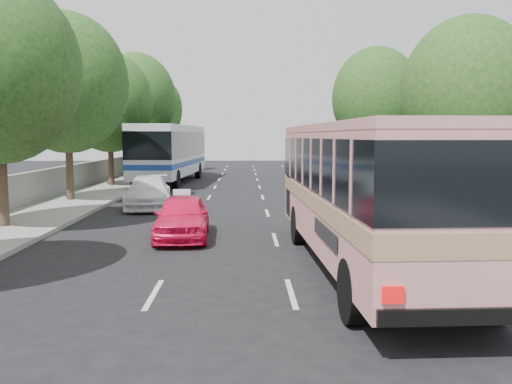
{
  "coord_description": "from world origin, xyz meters",
  "views": [
    {
      "loc": [
        0.01,
        -13.13,
        3.32
      ],
      "look_at": [
        0.37,
        3.4,
        1.6
      ],
      "focal_mm": 38.0,
      "sensor_mm": 36.0,
      "label": 1
    }
  ],
  "objects_px": {
    "tour_coach_front": "(171,148)",
    "white_pickup": "(148,192)",
    "pink_taxi": "(182,217)",
    "pink_bus": "(368,180)",
    "tour_coach_rear": "(167,152)"
  },
  "relations": [
    {
      "from": "pink_bus",
      "to": "pink_taxi",
      "type": "distance_m",
      "value": 6.77
    },
    {
      "from": "pink_bus",
      "to": "tour_coach_rear",
      "type": "height_order",
      "value": "pink_bus"
    },
    {
      "from": "white_pickup",
      "to": "tour_coach_front",
      "type": "relative_size",
      "value": 0.36
    },
    {
      "from": "pink_taxi",
      "to": "tour_coach_front",
      "type": "xyz_separation_m",
      "value": [
        -3.2,
        21.12,
        1.72
      ]
    },
    {
      "from": "pink_taxi",
      "to": "tour_coach_front",
      "type": "bearing_deg",
      "value": 96.23
    },
    {
      "from": "pink_bus",
      "to": "tour_coach_front",
      "type": "bearing_deg",
      "value": 106.04
    },
    {
      "from": "pink_taxi",
      "to": "pink_bus",
      "type": "bearing_deg",
      "value": -42.43
    },
    {
      "from": "pink_bus",
      "to": "tour_coach_rear",
      "type": "xyz_separation_m",
      "value": [
        -9.35,
        31.1,
        -0.25
      ]
    },
    {
      "from": "pink_taxi",
      "to": "white_pickup",
      "type": "bearing_deg",
      "value": 105.42
    },
    {
      "from": "pink_bus",
      "to": "tour_coach_front",
      "type": "relative_size",
      "value": 0.83
    },
    {
      "from": "white_pickup",
      "to": "tour_coach_front",
      "type": "xyz_separation_m",
      "value": [
        -0.76,
        13.51,
        1.71
      ]
    },
    {
      "from": "tour_coach_rear",
      "to": "pink_taxi",
      "type": "bearing_deg",
      "value": -87.52
    },
    {
      "from": "pink_bus",
      "to": "pink_taxi",
      "type": "bearing_deg",
      "value": 137.97
    },
    {
      "from": "pink_taxi",
      "to": "tour_coach_rear",
      "type": "bearing_deg",
      "value": 96.7
    },
    {
      "from": "tour_coach_front",
      "to": "white_pickup",
      "type": "bearing_deg",
      "value": -82.81
    }
  ]
}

